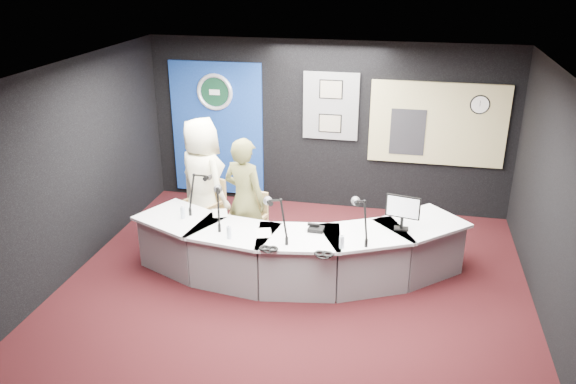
% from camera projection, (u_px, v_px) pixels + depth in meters
% --- Properties ---
extents(ground, '(6.00, 6.00, 0.00)m').
position_uv_depth(ground, '(290.00, 297.00, 7.32)').
color(ground, black).
rests_on(ground, ground).
extents(ceiling, '(6.00, 6.00, 0.02)m').
position_uv_depth(ceiling, '(291.00, 76.00, 6.26)').
color(ceiling, silver).
rests_on(ceiling, ground).
extents(wall_back, '(6.00, 0.02, 2.80)m').
position_uv_depth(wall_back, '(327.00, 126.00, 9.50)').
color(wall_back, black).
rests_on(wall_back, ground).
extents(wall_front, '(6.00, 0.02, 2.80)m').
position_uv_depth(wall_front, '(205.00, 355.00, 4.07)').
color(wall_front, black).
rests_on(wall_front, ground).
extents(wall_left, '(0.02, 6.00, 2.80)m').
position_uv_depth(wall_left, '(61.00, 176.00, 7.36)').
color(wall_left, black).
rests_on(wall_left, ground).
extents(wall_right, '(0.02, 6.00, 2.80)m').
position_uv_depth(wall_right, '(563.00, 217.00, 6.22)').
color(wall_right, black).
rests_on(wall_right, ground).
extents(broadcast_desk, '(4.50, 1.90, 0.75)m').
position_uv_depth(broadcast_desk, '(295.00, 250.00, 7.69)').
color(broadcast_desk, silver).
rests_on(broadcast_desk, ground).
extents(backdrop_panel, '(1.60, 0.05, 2.30)m').
position_uv_depth(backdrop_panel, '(217.00, 129.00, 9.90)').
color(backdrop_panel, navy).
rests_on(backdrop_panel, wall_back).
extents(agency_seal, '(0.63, 0.07, 0.63)m').
position_uv_depth(agency_seal, '(215.00, 92.00, 9.61)').
color(agency_seal, silver).
rests_on(agency_seal, backdrop_panel).
extents(seal_center, '(0.48, 0.01, 0.48)m').
position_uv_depth(seal_center, '(215.00, 92.00, 9.62)').
color(seal_center, '#0E331F').
rests_on(seal_center, backdrop_panel).
extents(pinboard, '(0.90, 0.04, 1.10)m').
position_uv_depth(pinboard, '(331.00, 106.00, 9.33)').
color(pinboard, slate).
rests_on(pinboard, wall_back).
extents(framed_photo_upper, '(0.34, 0.02, 0.27)m').
position_uv_depth(framed_photo_upper, '(331.00, 89.00, 9.20)').
color(framed_photo_upper, gray).
rests_on(framed_photo_upper, pinboard).
extents(framed_photo_lower, '(0.34, 0.02, 0.27)m').
position_uv_depth(framed_photo_lower, '(330.00, 124.00, 9.41)').
color(framed_photo_lower, gray).
rests_on(framed_photo_lower, pinboard).
extents(booth_window_frame, '(2.12, 0.06, 1.32)m').
position_uv_depth(booth_window_frame, '(437.00, 124.00, 9.09)').
color(booth_window_frame, tan).
rests_on(booth_window_frame, wall_back).
extents(booth_glow, '(2.00, 0.02, 1.20)m').
position_uv_depth(booth_glow, '(437.00, 124.00, 9.08)').
color(booth_glow, beige).
rests_on(booth_glow, booth_window_frame).
extents(equipment_rack, '(0.55, 0.02, 0.75)m').
position_uv_depth(equipment_rack, '(408.00, 132.00, 9.20)').
color(equipment_rack, black).
rests_on(equipment_rack, booth_window_frame).
extents(wall_clock, '(0.28, 0.01, 0.28)m').
position_uv_depth(wall_clock, '(480.00, 105.00, 8.81)').
color(wall_clock, white).
rests_on(wall_clock, booth_window_frame).
extents(armchair_left, '(0.76, 0.76, 1.01)m').
position_uv_depth(armchair_left, '(204.00, 209.00, 8.61)').
color(armchair_left, '#A5844B').
rests_on(armchair_left, ground).
extents(armchair_right, '(0.70, 0.70, 1.04)m').
position_uv_depth(armchair_right, '(246.00, 225.00, 8.08)').
color(armchair_right, '#A5844B').
rests_on(armchair_right, ground).
extents(draped_jacket, '(0.49, 0.31, 0.70)m').
position_uv_depth(draped_jacket, '(201.00, 196.00, 8.79)').
color(draped_jacket, slate).
rests_on(draped_jacket, armchair_left).
extents(person_man, '(1.11, 1.03, 1.90)m').
position_uv_depth(person_man, '(203.00, 181.00, 8.44)').
color(person_man, '#F4EDC3').
rests_on(person_man, ground).
extents(person_woman, '(0.76, 0.63, 1.79)m').
position_uv_depth(person_woman, '(245.00, 200.00, 7.94)').
color(person_woman, brown).
rests_on(person_woman, ground).
extents(computer_monitor, '(0.48, 0.12, 0.33)m').
position_uv_depth(computer_monitor, '(403.00, 207.00, 7.30)').
color(computer_monitor, black).
rests_on(computer_monitor, broadcast_desk).
extents(desk_phone, '(0.20, 0.16, 0.05)m').
position_uv_depth(desk_phone, '(316.00, 229.00, 7.37)').
color(desk_phone, black).
rests_on(desk_phone, broadcast_desk).
extents(headphones_near, '(0.22, 0.22, 0.04)m').
position_uv_depth(headphones_near, '(324.00, 254.00, 6.76)').
color(headphones_near, black).
rests_on(headphones_near, broadcast_desk).
extents(headphones_far, '(0.19, 0.19, 0.03)m').
position_uv_depth(headphones_far, '(269.00, 249.00, 6.89)').
color(headphones_far, black).
rests_on(headphones_far, broadcast_desk).
extents(paper_stack, '(0.29, 0.33, 0.00)m').
position_uv_depth(paper_stack, '(220.00, 213.00, 7.88)').
color(paper_stack, white).
rests_on(paper_stack, broadcast_desk).
extents(notepad, '(0.26, 0.32, 0.00)m').
position_uv_depth(notepad, '(264.00, 233.00, 7.32)').
color(notepad, white).
rests_on(notepad, broadcast_desk).
extents(boom_mic_a, '(0.18, 0.74, 0.60)m').
position_uv_depth(boom_mic_a, '(199.00, 187.00, 7.98)').
color(boom_mic_a, black).
rests_on(boom_mic_a, broadcast_desk).
extents(boom_mic_b, '(0.32, 0.71, 0.60)m').
position_uv_depth(boom_mic_b, '(218.00, 200.00, 7.53)').
color(boom_mic_b, black).
rests_on(boom_mic_b, broadcast_desk).
extents(boom_mic_c, '(0.48, 0.63, 0.60)m').
position_uv_depth(boom_mic_c, '(277.00, 213.00, 7.17)').
color(boom_mic_c, black).
rests_on(boom_mic_c, broadcast_desk).
extents(boom_mic_d, '(0.32, 0.71, 0.60)m').
position_uv_depth(boom_mic_d, '(361.00, 214.00, 7.14)').
color(boom_mic_d, black).
rests_on(boom_mic_d, broadcast_desk).
extents(water_bottles, '(2.25, 0.50, 0.18)m').
position_uv_depth(water_bottles, '(258.00, 226.00, 7.29)').
color(water_bottles, silver).
rests_on(water_bottles, broadcast_desk).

